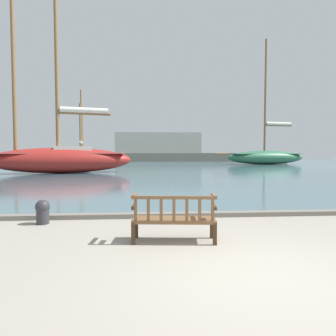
{
  "coord_description": "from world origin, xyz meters",
  "views": [
    {
      "loc": [
        -1.54,
        -4.05,
        1.73
      ],
      "look_at": [
        -0.5,
        10.0,
        1.0
      ],
      "focal_mm": 32.0,
      "sensor_mm": 36.0,
      "label": 1
    }
  ],
  "objects_px": {
    "park_bench": "(174,218)",
    "sailboat_far_starboard": "(266,156)",
    "sailboat_nearest_starboard": "(82,158)",
    "sailboat_far_port": "(62,156)",
    "mooring_bollard": "(43,211)"
  },
  "relations": [
    {
      "from": "sailboat_far_port",
      "to": "sailboat_far_starboard",
      "type": "relative_size",
      "value": 0.93
    },
    {
      "from": "mooring_bollard",
      "to": "sailboat_far_starboard",
      "type": "bearing_deg",
      "value": 59.93
    },
    {
      "from": "park_bench",
      "to": "sailboat_far_starboard",
      "type": "height_order",
      "value": "sailboat_far_starboard"
    },
    {
      "from": "sailboat_nearest_starboard",
      "to": "sailboat_far_starboard",
      "type": "bearing_deg",
      "value": 6.56
    },
    {
      "from": "sailboat_far_starboard",
      "to": "sailboat_nearest_starboard",
      "type": "relative_size",
      "value": 1.83
    },
    {
      "from": "park_bench",
      "to": "sailboat_far_port",
      "type": "xyz_separation_m",
      "value": [
        -7.27,
        18.87,
        0.95
      ]
    },
    {
      "from": "sailboat_far_port",
      "to": "sailboat_nearest_starboard",
      "type": "xyz_separation_m",
      "value": [
        -1.24,
        13.34,
        -0.43
      ]
    },
    {
      "from": "park_bench",
      "to": "mooring_bollard",
      "type": "relative_size",
      "value": 2.79
    },
    {
      "from": "sailboat_far_starboard",
      "to": "sailboat_far_port",
      "type": "bearing_deg",
      "value": -145.49
    },
    {
      "from": "park_bench",
      "to": "sailboat_far_starboard",
      "type": "xyz_separation_m",
      "value": [
        16.29,
        35.06,
        0.81
      ]
    },
    {
      "from": "park_bench",
      "to": "sailboat_nearest_starboard",
      "type": "height_order",
      "value": "sailboat_nearest_starboard"
    },
    {
      "from": "sailboat_far_port",
      "to": "park_bench",
      "type": "bearing_deg",
      "value": -68.93
    },
    {
      "from": "sailboat_far_starboard",
      "to": "sailboat_nearest_starboard",
      "type": "height_order",
      "value": "sailboat_far_starboard"
    },
    {
      "from": "park_bench",
      "to": "mooring_bollard",
      "type": "bearing_deg",
      "value": 151.0
    },
    {
      "from": "mooring_bollard",
      "to": "park_bench",
      "type": "bearing_deg",
      "value": -29.0
    }
  ]
}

